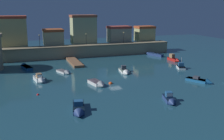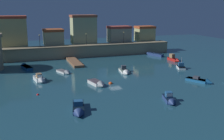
{
  "view_description": "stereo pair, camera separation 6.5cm",
  "coord_description": "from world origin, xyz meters",
  "px_view_note": "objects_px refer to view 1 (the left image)",
  "views": [
    {
      "loc": [
        -18.85,
        -51.73,
        14.54
      ],
      "look_at": [
        0.0,
        2.13,
        0.99
      ],
      "focal_mm": 43.25,
      "sensor_mm": 36.0,
      "label": 1
    },
    {
      "loc": [
        -18.79,
        -51.75,
        14.54
      ],
      "look_at": [
        0.0,
        2.13,
        0.99
      ],
      "focal_mm": 43.25,
      "sensor_mm": 36.0,
      "label": 2
    }
  ],
  "objects_px": {
    "moored_boat_0": "(98,84)",
    "moored_boat_3": "(125,71)",
    "moored_boat_4": "(170,99)",
    "moored_boat_6": "(154,54)",
    "mooring_buoy_0": "(38,95)",
    "moored_boat_5": "(174,59)",
    "quay_lamp_1": "(86,37)",
    "quay_lamp_2": "(124,36)",
    "moored_boat_10": "(65,72)",
    "moored_boat_8": "(180,66)",
    "moored_boat_1": "(79,109)",
    "mooring_buoy_1": "(111,84)",
    "moored_boat_2": "(201,81)",
    "quay_lamp_0": "(39,39)",
    "moored_boat_7": "(40,79)",
    "moored_boat_11": "(25,67)"
  },
  "relations": [
    {
      "from": "moored_boat_10",
      "to": "moored_boat_1",
      "type": "bearing_deg",
      "value": -26.11
    },
    {
      "from": "mooring_buoy_0",
      "to": "moored_boat_6",
      "type": "bearing_deg",
      "value": 36.68
    },
    {
      "from": "quay_lamp_2",
      "to": "moored_boat_10",
      "type": "height_order",
      "value": "quay_lamp_2"
    },
    {
      "from": "moored_boat_4",
      "to": "quay_lamp_2",
      "type": "bearing_deg",
      "value": -176.56
    },
    {
      "from": "moored_boat_11",
      "to": "mooring_buoy_1",
      "type": "bearing_deg",
      "value": -157.91
    },
    {
      "from": "moored_boat_0",
      "to": "moored_boat_4",
      "type": "height_order",
      "value": "moored_boat_4"
    },
    {
      "from": "moored_boat_3",
      "to": "quay_lamp_1",
      "type": "bearing_deg",
      "value": -163.19
    },
    {
      "from": "moored_boat_0",
      "to": "mooring_buoy_0",
      "type": "bearing_deg",
      "value": -92.08
    },
    {
      "from": "moored_boat_0",
      "to": "mooring_buoy_1",
      "type": "relative_size",
      "value": 6.27
    },
    {
      "from": "moored_boat_5",
      "to": "moored_boat_6",
      "type": "height_order",
      "value": "moored_boat_5"
    },
    {
      "from": "moored_boat_2",
      "to": "moored_boat_10",
      "type": "height_order",
      "value": "moored_boat_2"
    },
    {
      "from": "quay_lamp_0",
      "to": "moored_boat_4",
      "type": "xyz_separation_m",
      "value": [
        15.91,
        -42.34,
        -5.29
      ]
    },
    {
      "from": "moored_boat_5",
      "to": "mooring_buoy_1",
      "type": "height_order",
      "value": "moored_boat_5"
    },
    {
      "from": "moored_boat_10",
      "to": "moored_boat_8",
      "type": "bearing_deg",
      "value": 60.69
    },
    {
      "from": "quay_lamp_2",
      "to": "moored_boat_5",
      "type": "distance_m",
      "value": 17.75
    },
    {
      "from": "quay_lamp_2",
      "to": "moored_boat_6",
      "type": "height_order",
      "value": "quay_lamp_2"
    },
    {
      "from": "moored_boat_4",
      "to": "moored_boat_11",
      "type": "distance_m",
      "value": 38.13
    },
    {
      "from": "moored_boat_1",
      "to": "moored_boat_6",
      "type": "relative_size",
      "value": 0.89
    },
    {
      "from": "mooring_buoy_0",
      "to": "mooring_buoy_1",
      "type": "xyz_separation_m",
      "value": [
        13.74,
        2.32,
        0.0
      ]
    },
    {
      "from": "moored_boat_0",
      "to": "moored_boat_3",
      "type": "bearing_deg",
      "value": 118.9
    },
    {
      "from": "quay_lamp_1",
      "to": "moored_boat_8",
      "type": "xyz_separation_m",
      "value": [
        17.73,
        -22.22,
        -5.29
      ]
    },
    {
      "from": "moored_boat_1",
      "to": "mooring_buoy_0",
      "type": "xyz_separation_m",
      "value": [
        -4.86,
        9.59,
        -0.47
      ]
    },
    {
      "from": "quay_lamp_1",
      "to": "moored_boat_4",
      "type": "xyz_separation_m",
      "value": [
        2.67,
        -42.34,
        -5.23
      ]
    },
    {
      "from": "moored_boat_7",
      "to": "moored_boat_2",
      "type": "bearing_deg",
      "value": 60.51
    },
    {
      "from": "quay_lamp_0",
      "to": "moored_boat_0",
      "type": "relative_size",
      "value": 0.7
    },
    {
      "from": "mooring_buoy_0",
      "to": "moored_boat_2",
      "type": "bearing_deg",
      "value": -4.93
    },
    {
      "from": "quay_lamp_1",
      "to": "quay_lamp_2",
      "type": "height_order",
      "value": "quay_lamp_2"
    },
    {
      "from": "moored_boat_4",
      "to": "moored_boat_1",
      "type": "bearing_deg",
      "value": -77.64
    },
    {
      "from": "quay_lamp_1",
      "to": "moored_boat_0",
      "type": "xyz_separation_m",
      "value": [
        -5.31,
        -29.94,
        -5.34
      ]
    },
    {
      "from": "quay_lamp_2",
      "to": "moored_boat_0",
      "type": "bearing_deg",
      "value": -119.65
    },
    {
      "from": "quay_lamp_0",
      "to": "moored_boat_4",
      "type": "bearing_deg",
      "value": -69.41
    },
    {
      "from": "moored_boat_3",
      "to": "moored_boat_10",
      "type": "relative_size",
      "value": 1.21
    },
    {
      "from": "moored_boat_3",
      "to": "moored_boat_8",
      "type": "relative_size",
      "value": 1.21
    },
    {
      "from": "moored_boat_0",
      "to": "moored_boat_4",
      "type": "distance_m",
      "value": 14.75
    },
    {
      "from": "quay_lamp_2",
      "to": "moored_boat_7",
      "type": "relative_size",
      "value": 0.71
    },
    {
      "from": "quay_lamp_1",
      "to": "moored_boat_6",
      "type": "relative_size",
      "value": 0.49
    },
    {
      "from": "moored_boat_5",
      "to": "quay_lamp_1",
      "type": "bearing_deg",
      "value": -128.88
    },
    {
      "from": "moored_boat_1",
      "to": "moored_boat_4",
      "type": "xyz_separation_m",
      "value": [
        14.2,
        -0.78,
        0.01
      ]
    },
    {
      "from": "moored_boat_6",
      "to": "moored_boat_11",
      "type": "bearing_deg",
      "value": 77.12
    },
    {
      "from": "moored_boat_4",
      "to": "mooring_buoy_1",
      "type": "distance_m",
      "value": 13.78
    },
    {
      "from": "moored_boat_6",
      "to": "mooring_buoy_0",
      "type": "relative_size",
      "value": 15.16
    },
    {
      "from": "quay_lamp_1",
      "to": "moored_boat_8",
      "type": "height_order",
      "value": "quay_lamp_1"
    },
    {
      "from": "moored_boat_6",
      "to": "moored_boat_7",
      "type": "bearing_deg",
      "value": 97.39
    },
    {
      "from": "quay_lamp_2",
      "to": "mooring_buoy_0",
      "type": "height_order",
      "value": "quay_lamp_2"
    },
    {
      "from": "moored_boat_5",
      "to": "mooring_buoy_0",
      "type": "relative_size",
      "value": 10.69
    },
    {
      "from": "moored_boat_5",
      "to": "moored_boat_11",
      "type": "xyz_separation_m",
      "value": [
        -38.35,
        4.35,
        -0.28
      ]
    },
    {
      "from": "moored_boat_3",
      "to": "moored_boat_2",
      "type": "bearing_deg",
      "value": 51.33
    },
    {
      "from": "moored_boat_7",
      "to": "mooring_buoy_1",
      "type": "height_order",
      "value": "moored_boat_7"
    },
    {
      "from": "moored_boat_10",
      "to": "quay_lamp_0",
      "type": "bearing_deg",
      "value": 169.85
    },
    {
      "from": "mooring_buoy_0",
      "to": "moored_boat_5",
      "type": "bearing_deg",
      "value": 25.31
    }
  ]
}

